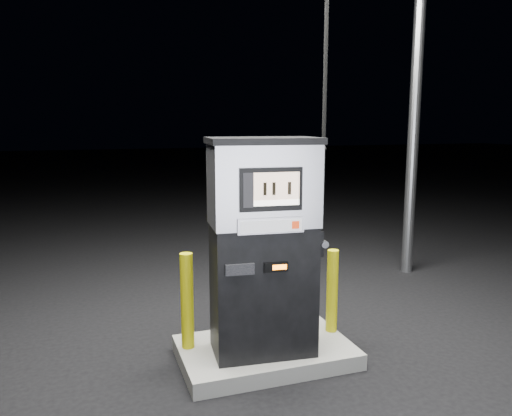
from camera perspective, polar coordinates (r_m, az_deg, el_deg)
name	(u,v)px	position (r m, az deg, el deg)	size (l,w,h in m)	color
ground	(265,359)	(4.95, 1.06, -16.92)	(80.00, 80.00, 0.00)	black
pump_island	(265,352)	(4.92, 1.07, -16.14)	(1.60, 1.00, 0.15)	slate
fuel_dispenser	(263,245)	(4.44, 0.85, -4.23)	(1.10, 0.67, 4.04)	black
bollard_left	(187,301)	(4.71, -7.88, -10.47)	(0.12, 0.12, 0.90)	#C4BD0A
bollard_right	(332,291)	(5.09, 8.69, -9.35)	(0.11, 0.11, 0.84)	#C4BD0A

